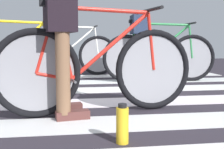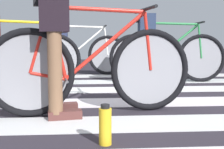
# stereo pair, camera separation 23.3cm
# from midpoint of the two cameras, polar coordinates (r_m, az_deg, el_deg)

# --- Properties ---
(ground) EXTENTS (18.00, 14.00, 0.02)m
(ground) POSITION_cam_midpoint_polar(r_m,az_deg,el_deg) (3.14, -1.80, -4.95)
(ground) COLOR #28242C
(crosswalk_markings) EXTENTS (5.40, 4.21, 0.00)m
(crosswalk_markings) POSITION_cam_midpoint_polar(r_m,az_deg,el_deg) (3.32, -2.38, -4.09)
(crosswalk_markings) COLOR silver
(crosswalk_markings) RESTS_ON ground
(bicycle_1_of_4) EXTENTS (1.72, 0.54, 0.93)m
(bicycle_1_of_4) POSITION_cam_midpoint_polar(r_m,az_deg,el_deg) (2.47, -1.09, 1.26)
(bicycle_1_of_4) COLOR black
(bicycle_1_of_4) RESTS_ON ground
(cyclist_1_of_4) EXTENTS (0.37, 0.44, 0.96)m
(cyclist_1_of_4) POSITION_cam_midpoint_polar(r_m,az_deg,el_deg) (2.41, -8.37, 6.67)
(cyclist_1_of_4) COLOR brown
(cyclist_1_of_4) RESTS_ON ground
(bicycle_2_of_4) EXTENTS (1.72, 0.55, 0.93)m
(bicycle_2_of_4) POSITION_cam_midpoint_polar(r_m,az_deg,el_deg) (4.14, -16.48, 3.08)
(bicycle_2_of_4) COLOR black
(bicycle_2_of_4) RESTS_ON ground
(bicycle_3_of_4) EXTENTS (1.74, 0.52, 0.93)m
(bicycle_3_of_4) POSITION_cam_midpoint_polar(r_m,az_deg,el_deg) (4.51, 12.02, 3.45)
(bicycle_3_of_4) COLOR black
(bicycle_3_of_4) RESTS_ON ground
(cyclist_3_of_4) EXTENTS (0.33, 0.42, 1.00)m
(cyclist_3_of_4) POSITION_cam_midpoint_polar(r_m,az_deg,el_deg) (4.45, 8.16, 6.89)
(cyclist_3_of_4) COLOR beige
(cyclist_3_of_4) RESTS_ON ground
(bicycle_4_of_4) EXTENTS (1.74, 0.52, 0.93)m
(bicycle_4_of_4) POSITION_cam_midpoint_polar(r_m,az_deg,el_deg) (5.34, -5.09, 4.00)
(bicycle_4_of_4) COLOR black
(bicycle_4_of_4) RESTS_ON ground
(cyclist_4_of_4) EXTENTS (0.33, 0.42, 0.97)m
(cyclist_4_of_4) POSITION_cam_midpoint_polar(r_m,az_deg,el_deg) (5.33, -8.47, 6.54)
(cyclist_4_of_4) COLOR beige
(cyclist_4_of_4) RESTS_ON ground
(water_bottle) EXTENTS (0.07, 0.07, 0.24)m
(water_bottle) POSITION_cam_midpoint_polar(r_m,az_deg,el_deg) (1.77, 2.46, -9.74)
(water_bottle) COLOR gold
(water_bottle) RESTS_ON ground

